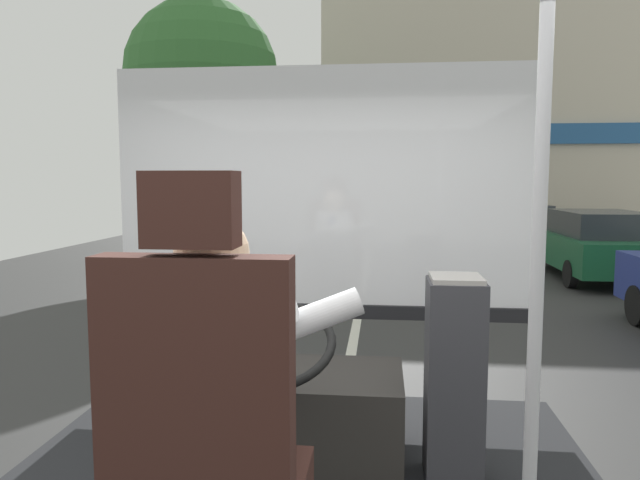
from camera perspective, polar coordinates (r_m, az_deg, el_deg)
name	(u,v)px	position (r m, az deg, el deg)	size (l,w,h in m)	color
ground	(363,290)	(10.81, 4.20, -4.84)	(18.00, 44.00, 0.06)	#303030
driver_seat	(209,459)	(1.67, -10.74, -20.23)	(0.48, 0.48, 1.31)	black
bus_driver	(220,383)	(1.71, -9.71, -13.52)	(0.80, 0.56, 0.75)	#332D28
steering_console	(284,410)	(2.85, -3.54, -16.15)	(1.10, 0.96, 0.78)	#282623
handrail_pole	(538,245)	(1.92, 20.48, -0.48)	(0.04, 0.04, 2.18)	#B7B7BC
fare_box	(454,380)	(2.62, 12.89, -13.10)	(0.23, 0.27, 0.89)	#333338
windshield_panel	(325,221)	(3.46, 0.46, 1.84)	(2.50, 0.08, 1.48)	silver
street_tree	(202,78)	(13.79, -11.39, 15.23)	(3.40, 3.40, 5.97)	#4C3828
shop_building	(513,119)	(21.54, 18.25, 11.10)	(12.70, 5.29, 8.11)	#BCB29E
parked_car_green	(596,244)	(13.07, 25.26, -0.32)	(1.83, 4.04, 1.36)	#195633
parked_car_silver	(518,224)	(18.58, 18.70, 1.44)	(1.79, 3.99, 1.26)	silver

